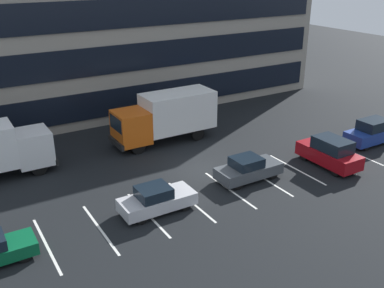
% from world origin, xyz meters
% --- Properties ---
extents(ground_plane, '(120.00, 120.00, 0.00)m').
position_xyz_m(ground_plane, '(0.00, 0.00, 0.00)').
color(ground_plane, black).
extents(office_building, '(41.42, 12.56, 14.40)m').
position_xyz_m(office_building, '(0.00, 17.95, 7.20)').
color(office_building, gray).
rests_on(office_building, ground_plane).
extents(lot_markings, '(22.54, 5.40, 0.01)m').
position_xyz_m(lot_markings, '(0.00, -3.15, 0.00)').
color(lot_markings, silver).
rests_on(lot_markings, ground_plane).
extents(box_truck_orange, '(8.14, 2.69, 3.77)m').
position_xyz_m(box_truck_orange, '(0.47, 5.98, 2.12)').
color(box_truck_orange, '#D85914').
rests_on(box_truck_orange, ground_plane).
extents(sedan_charcoal, '(4.36, 1.83, 1.56)m').
position_xyz_m(sedan_charcoal, '(1.86, -2.58, 0.74)').
color(sedan_charcoal, '#474C51').
rests_on(sedan_charcoal, ground_plane).
extents(suv_navy, '(4.23, 1.79, 1.91)m').
position_xyz_m(suv_navy, '(13.74, -2.63, 0.92)').
color(suv_navy, navy).
rests_on(suv_navy, ground_plane).
extents(suv_maroon, '(1.91, 4.50, 2.04)m').
position_xyz_m(suv_maroon, '(7.92, -3.80, 0.98)').
color(suv_maroon, maroon).
rests_on(suv_maroon, ground_plane).
extents(sedan_silver, '(4.30, 1.80, 1.54)m').
position_xyz_m(sedan_silver, '(-4.98, -3.05, 0.73)').
color(sedan_silver, silver).
rests_on(sedan_silver, ground_plane).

